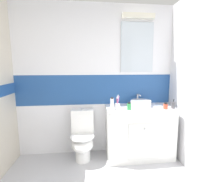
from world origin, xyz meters
name	(u,v)px	position (x,y,z in m)	size (l,w,h in m)	color
wall_back_tiled	(97,80)	(0.01, 2.45, 1.26)	(3.20, 0.20, 2.50)	white
vanity_cabinet	(139,132)	(0.69, 2.14, 0.43)	(1.09, 0.54, 0.85)	silver
sink_basin	(141,103)	(0.71, 2.17, 0.90)	(0.33, 0.38, 0.18)	white
toilet	(83,137)	(-0.23, 2.16, 0.37)	(0.37, 0.50, 0.81)	white
toothbrush_cup	(117,106)	(0.30, 1.97, 0.91)	(0.08, 0.08, 0.23)	white
soap_dispenser	(173,105)	(1.16, 1.96, 0.90)	(0.06, 0.06, 0.15)	#4C4C51
hair_gel_jar	(166,106)	(1.03, 1.94, 0.89)	(0.07, 0.07, 0.10)	#D84C33
shampoo_bottle_tall	(112,104)	(0.22, 1.97, 0.94)	(0.05, 0.05, 0.19)	white
lotion_bottle_short	(129,106)	(0.47, 1.96, 0.90)	(0.06, 0.06, 0.12)	green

